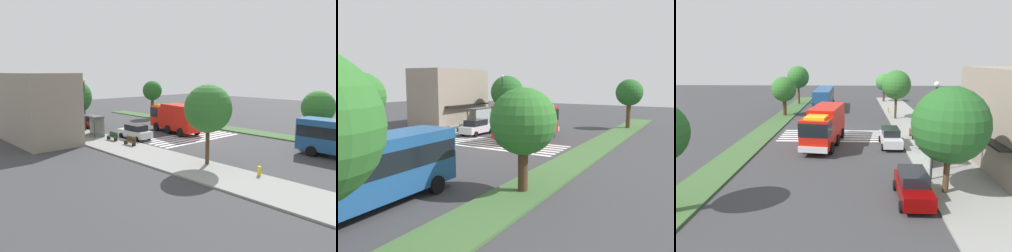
# 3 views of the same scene
# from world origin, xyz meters

# --- Properties ---
(ground_plane) EXTENTS (120.00, 120.00, 0.00)m
(ground_plane) POSITION_xyz_m (0.00, 0.00, 0.00)
(ground_plane) COLOR #38383A
(sidewalk) EXTENTS (60.00, 4.92, 0.14)m
(sidewalk) POSITION_xyz_m (0.00, 9.20, 0.07)
(sidewalk) COLOR gray
(sidewalk) RESTS_ON ground_plane
(median_strip) EXTENTS (60.00, 3.00, 0.14)m
(median_strip) POSITION_xyz_m (0.00, -8.24, 0.07)
(median_strip) COLOR #3D6033
(median_strip) RESTS_ON ground_plane
(crosswalk) EXTENTS (4.95, 12.13, 0.01)m
(crosswalk) POSITION_xyz_m (2.04, 0.00, 0.01)
(crosswalk) COLOR silver
(crosswalk) RESTS_ON ground_plane
(fire_truck) EXTENTS (8.82, 3.73, 3.69)m
(fire_truck) POSITION_xyz_m (5.81, -0.92, 2.05)
(fire_truck) COLOR red
(fire_truck) RESTS_ON ground_plane
(parked_car_west) EXTENTS (4.57, 2.02, 1.74)m
(parked_car_west) POSITION_xyz_m (5.71, 5.54, 0.89)
(parked_car_west) COLOR silver
(parked_car_west) RESTS_ON ground_plane
(parked_car_mid) EXTENTS (4.37, 2.03, 1.80)m
(parked_car_mid) POSITION_xyz_m (17.15, 5.54, 0.92)
(parked_car_mid) COLOR #720505
(parked_car_mid) RESTS_ON ground_plane
(transit_bus) EXTENTS (11.04, 2.90, 3.43)m
(transit_bus) POSITION_xyz_m (-15.63, -3.03, 2.04)
(transit_bus) COLOR navy
(transit_bus) RESTS_ON ground_plane
(bus_stop_shelter) EXTENTS (3.50, 1.40, 2.46)m
(bus_stop_shelter) POSITION_xyz_m (10.48, 8.13, 1.89)
(bus_stop_shelter) COLOR #4C4C51
(bus_stop_shelter) RESTS_ON sidewalk
(bench_near_shelter) EXTENTS (1.60, 0.50, 0.90)m
(bench_near_shelter) POSITION_xyz_m (6.48, 8.14, 0.59)
(bench_near_shelter) COLOR #2D472D
(bench_near_shelter) RESTS_ON sidewalk
(bench_west_of_shelter) EXTENTS (1.60, 0.50, 0.90)m
(bench_west_of_shelter) POSITION_xyz_m (3.08, 8.14, 0.59)
(bench_west_of_shelter) COLOR #4C3823
(bench_west_of_shelter) RESTS_ON sidewalk
(street_lamp) EXTENTS (0.36, 0.36, 6.74)m
(street_lamp) POSITION_xyz_m (14.23, 7.34, 4.08)
(street_lamp) COLOR #2D2D30
(street_lamp) RESTS_ON sidewalk
(storefront_building) EXTENTS (10.97, 6.29, 7.65)m
(storefront_building) POSITION_xyz_m (11.78, 14.40, 3.82)
(storefront_building) COLOR gray
(storefront_building) RESTS_ON ground_plane
(sidewalk_tree_west) EXTENTS (3.96, 3.96, 6.65)m
(sidewalk_tree_west) POSITION_xyz_m (-7.33, 7.74, 4.79)
(sidewalk_tree_west) COLOR #47301E
(sidewalk_tree_west) RESTS_ON sidewalk
(sidewalk_tree_east) EXTENTS (4.64, 4.64, 6.64)m
(sidewalk_tree_east) POSITION_xyz_m (16.25, 7.74, 4.45)
(sidewalk_tree_east) COLOR #513823
(sidewalk_tree_east) RESTS_ON sidewalk
(median_tree_west) EXTENTS (3.61, 3.61, 5.62)m
(median_tree_west) POSITION_xyz_m (-9.27, -8.24, 3.92)
(median_tree_west) COLOR #47301E
(median_tree_west) RESTS_ON median_strip
(median_tree_center) EXTENTS (3.32, 3.32, 6.12)m
(median_tree_center) POSITION_xyz_m (19.34, -8.24, 4.54)
(median_tree_center) COLOR #513823
(median_tree_center) RESTS_ON median_strip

